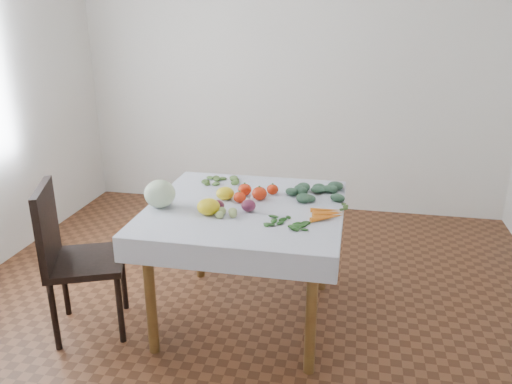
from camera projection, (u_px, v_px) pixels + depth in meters
ground at (247, 316)px, 3.17m from camera, size 4.00×4.00×0.00m
back_wall at (293, 67)px, 4.56m from camera, size 4.00×0.04×2.70m
table at (246, 222)px, 2.95m from camera, size 1.00×1.00×0.75m
tablecloth at (246, 206)px, 2.92m from camera, size 1.12×1.12×0.01m
chair at (70, 250)px, 2.87m from camera, size 0.55×0.55×0.92m
cabbage at (160, 194)px, 2.87m from camera, size 0.23×0.23×0.16m
tomato_a at (245, 190)px, 3.07m from camera, size 0.11×0.11×0.07m
tomato_b at (273, 189)px, 3.09m from camera, size 0.09×0.09×0.06m
tomato_c at (259, 193)px, 2.99m from camera, size 0.11×0.11×0.08m
tomato_d at (240, 197)px, 2.95m from camera, size 0.10×0.10×0.07m
heirloom_back at (225, 193)px, 3.00m from camera, size 0.14×0.14×0.08m
heirloom_front at (208, 207)px, 2.77m from camera, size 0.14×0.14×0.09m
onion_a at (248, 206)px, 2.82m from camera, size 0.09×0.09×0.07m
onion_b at (218, 206)px, 2.82m from camera, size 0.10×0.10×0.07m
tomatillo_cluster at (232, 214)px, 2.74m from camera, size 0.11×0.10×0.04m
carrot_bunch at (327, 214)px, 2.76m from camera, size 0.19×0.21×0.03m
kale_bunch at (312, 192)px, 3.07m from camera, size 0.35×0.29×0.05m
basil_bunch at (286, 222)px, 2.67m from camera, size 0.24×0.21×0.01m
dill_bunch at (221, 181)px, 3.31m from camera, size 0.22×0.18×0.02m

